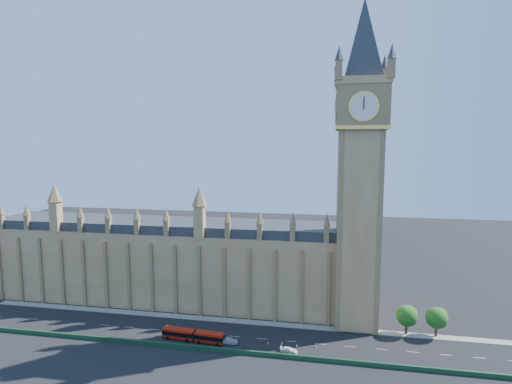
% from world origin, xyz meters
% --- Properties ---
extents(ground, '(400.00, 400.00, 0.00)m').
position_xyz_m(ground, '(0.00, 0.00, 0.00)').
color(ground, black).
rests_on(ground, ground).
extents(palace_westminster, '(120.00, 20.00, 28.00)m').
position_xyz_m(palace_westminster, '(-25.00, 22.00, 13.86)').
color(palace_westminster, '#9C7A4B').
rests_on(palace_westminster, ground).
extents(elizabeth_tower, '(20.59, 20.59, 105.00)m').
position_xyz_m(elizabeth_tower, '(38.00, 13.99, 54.56)').
color(elizabeth_tower, '#9C7A4B').
rests_on(elizabeth_tower, ground).
extents(bridge_parapet, '(160.00, 0.60, 1.20)m').
position_xyz_m(bridge_parapet, '(0.00, -9.00, 0.60)').
color(bridge_parapet, '#1E4C2D').
rests_on(bridge_parapet, ground).
extents(kerb_north, '(160.00, 3.00, 0.16)m').
position_xyz_m(kerb_north, '(0.00, 9.50, 0.08)').
color(kerb_north, gray).
rests_on(kerb_north, ground).
extents(tree_east_near, '(6.00, 6.00, 8.50)m').
position_xyz_m(tree_east_near, '(52.22, 10.08, 5.64)').
color(tree_east_near, '#382619').
rests_on(tree_east_near, ground).
extents(tree_east_far, '(6.00, 6.00, 8.50)m').
position_xyz_m(tree_east_far, '(60.22, 10.08, 5.64)').
color(tree_east_far, '#382619').
rests_on(tree_east_far, ground).
extents(red_bus, '(17.77, 3.94, 3.00)m').
position_xyz_m(red_bus, '(-6.62, -4.50, 1.58)').
color(red_bus, '#A81B0B').
rests_on(red_bus, ground).
extents(car_grey, '(4.66, 2.39, 1.52)m').
position_xyz_m(car_grey, '(-2.00, -2.93, 0.76)').
color(car_grey, '#3C3F43').
rests_on(car_grey, ground).
extents(car_silver, '(4.98, 2.20, 1.59)m').
position_xyz_m(car_silver, '(3.44, -4.40, 0.79)').
color(car_silver, '#9FA0A6').
rests_on(car_silver, ground).
extents(car_white, '(4.66, 2.13, 1.32)m').
position_xyz_m(car_white, '(19.96, -5.92, 0.66)').
color(car_white, white).
rests_on(car_white, ground).
extents(cone_a, '(0.51, 0.51, 0.79)m').
position_xyz_m(cone_a, '(17.80, -2.29, 0.39)').
color(cone_a, black).
rests_on(cone_a, ground).
extents(cone_b, '(0.64, 0.64, 0.78)m').
position_xyz_m(cone_b, '(21.82, -2.83, 0.39)').
color(cone_b, black).
rests_on(cone_b, ground).
extents(cone_c, '(0.48, 0.48, 0.69)m').
position_xyz_m(cone_c, '(14.00, -2.77, 0.34)').
color(cone_c, black).
rests_on(cone_c, ground).
extents(cone_d, '(0.51, 0.51, 0.70)m').
position_xyz_m(cone_d, '(26.73, -2.08, 0.34)').
color(cone_d, black).
rests_on(cone_d, ground).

